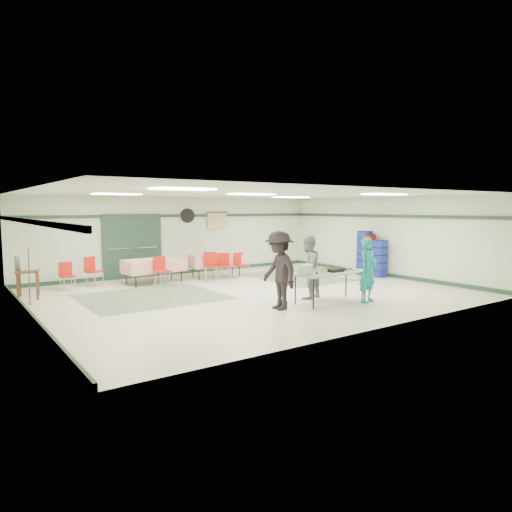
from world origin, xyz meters
TOP-DOWN VIEW (x-y plane):
  - floor at (0.00, 0.00)m, footprint 11.00×11.00m
  - ceiling at (0.00, 0.00)m, footprint 11.00×11.00m
  - wall_back at (0.00, 4.50)m, footprint 11.00×0.00m
  - wall_front at (0.00, -4.50)m, footprint 11.00×0.00m
  - wall_left at (-5.50, 0.00)m, footprint 0.00×9.00m
  - wall_right at (5.50, 0.00)m, footprint 0.00×9.00m
  - trim_back at (0.00, 4.47)m, footprint 11.00×0.06m
  - baseboard_back at (0.00, 4.47)m, footprint 11.00×0.06m
  - trim_left at (-5.47, 0.00)m, footprint 0.06×9.00m
  - baseboard_left at (-5.47, 0.00)m, footprint 0.06×9.00m
  - trim_right at (5.47, 0.00)m, footprint 0.06×9.00m
  - baseboard_right at (5.47, 0.00)m, footprint 0.06×9.00m
  - green_patch_a at (-2.50, 1.00)m, footprint 3.50×3.00m
  - green_patch_b at (2.80, 1.50)m, footprint 2.50×3.50m
  - double_door_left at (-2.20, 4.44)m, footprint 0.90×0.06m
  - double_door_right at (-1.25, 4.44)m, footprint 0.90×0.06m
  - door_frame at (-1.73, 4.42)m, footprint 2.00×0.03m
  - wall_fan at (0.30, 4.44)m, footprint 0.50×0.10m
  - scroll_banner at (1.50, 4.44)m, footprint 0.80×0.02m
  - serving_table at (0.86, -2.19)m, footprint 2.00×0.81m
  - sheet_tray_right at (1.38, -2.20)m, footprint 0.53×0.40m
  - sheet_tray_mid at (0.74, -2.07)m, footprint 0.54×0.41m
  - sheet_tray_left at (0.24, -2.25)m, footprint 0.63×0.48m
  - baking_pan at (0.96, -2.22)m, footprint 0.49×0.30m
  - foam_box_stack at (0.06, -2.14)m, footprint 0.25×0.23m
  - volunteer_teal at (1.65, -2.67)m, footprint 0.62×0.45m
  - volunteer_grey at (0.73, -1.48)m, footprint 0.95×0.84m
  - volunteer_dark at (-0.65, -2.06)m, footprint 0.77×1.21m
  - dining_table_a at (0.63, 3.03)m, footprint 1.82×0.99m
  - dining_table_b at (-1.57, 3.03)m, footprint 1.93×1.02m
  - chair_a at (0.60, 2.46)m, footprint 0.50×0.50m
  - chair_b at (0.10, 2.46)m, footprint 0.56×0.56m
  - chair_c at (1.23, 2.46)m, footprint 0.45×0.45m
  - chair_d at (-1.59, 2.46)m, footprint 0.46×0.46m
  - chair_loose_a at (-3.30, 3.50)m, footprint 0.56×0.56m
  - chair_loose_b at (-4.07, 3.31)m, footprint 0.40×0.40m
  - crate_stack_blue_a at (5.15, 0.57)m, footprint 0.45×0.45m
  - crate_stack_red at (5.15, 0.41)m, footprint 0.37×0.37m
  - crate_stack_blue_b at (5.15, -0.10)m, footprint 0.40×0.40m
  - printer_table at (-5.15, 2.65)m, footprint 0.70×0.93m
  - office_printer at (-5.15, 2.72)m, footprint 0.53×0.49m
  - broom at (-5.23, 1.88)m, footprint 0.07×0.22m

SIDE VIEW (x-z plane):
  - floor at x=0.00m, z-range 0.00..0.00m
  - green_patch_a at x=-2.50m, z-range 0.00..0.01m
  - green_patch_b at x=2.80m, z-range 0.00..0.01m
  - baseboard_back at x=0.00m, z-range 0.00..0.12m
  - baseboard_left at x=-5.47m, z-range 0.00..0.12m
  - baseboard_right at x=5.47m, z-range 0.00..0.12m
  - chair_loose_b at x=-4.07m, z-range 0.09..0.89m
  - chair_c at x=1.23m, z-range 0.09..0.92m
  - chair_a at x=0.60m, z-range 0.10..0.95m
  - chair_d at x=-1.59m, z-range 0.10..0.97m
  - chair_loose_a at x=-3.30m, z-range 0.10..0.99m
  - chair_b at x=0.10m, z-range 0.10..1.03m
  - dining_table_a at x=0.63m, z-range 0.19..0.95m
  - dining_table_b at x=-1.57m, z-range 0.19..0.95m
  - crate_stack_blue_b at x=5.15m, z-range 0.00..1.25m
  - printer_table at x=-5.15m, z-range 0.26..1.01m
  - broom at x=-5.23m, z-range 0.03..1.35m
  - crate_stack_red at x=5.15m, z-range 0.00..1.41m
  - serving_table at x=0.86m, z-range 0.34..1.10m
  - crate_stack_blue_a at x=5.15m, z-range 0.00..1.52m
  - sheet_tray_right at x=1.38m, z-range 0.76..0.78m
  - sheet_tray_mid at x=0.74m, z-range 0.76..0.78m
  - sheet_tray_left at x=0.24m, z-range 0.76..0.78m
  - volunteer_teal at x=1.65m, z-range 0.00..1.59m
  - baking_pan at x=0.96m, z-range 0.76..0.84m
  - volunteer_grey at x=0.73m, z-range 0.00..1.62m
  - foam_box_stack at x=0.06m, z-range 0.76..0.99m
  - volunteer_dark at x=-0.65m, z-range 0.00..1.80m
  - office_printer at x=-5.15m, z-range 0.75..1.10m
  - double_door_left at x=-2.20m, z-range 0.00..2.10m
  - double_door_right at x=-1.25m, z-range 0.00..2.10m
  - door_frame at x=-1.73m, z-range -0.02..2.12m
  - wall_back at x=0.00m, z-range -4.15..6.85m
  - wall_front at x=0.00m, z-range -4.15..6.85m
  - wall_left at x=-5.50m, z-range -3.15..5.85m
  - wall_right at x=5.50m, z-range -3.15..5.85m
  - scroll_banner at x=1.50m, z-range 1.55..2.15m
  - trim_back at x=0.00m, z-range 2.00..2.10m
  - trim_left at x=-5.47m, z-range 2.00..2.10m
  - trim_right at x=5.47m, z-range 2.00..2.10m
  - wall_fan at x=0.30m, z-range 1.80..2.30m
  - ceiling at x=0.00m, z-range 2.70..2.70m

